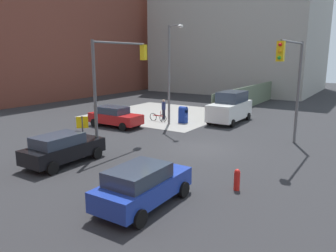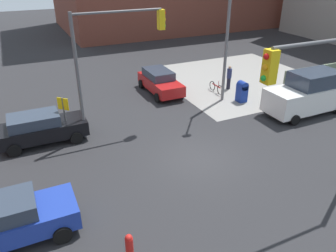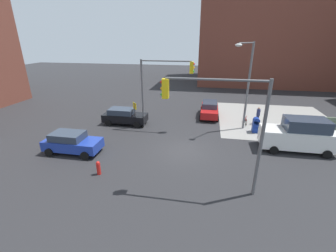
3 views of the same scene
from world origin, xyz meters
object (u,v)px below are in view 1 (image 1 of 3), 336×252
object	(u,v)px
fire_hydrant	(237,179)
coupe_black	(63,148)
mailbox_blue	(183,114)
hatchback_blue	(143,185)
coupe_red	(115,116)
street_lamp_corner	(171,68)
pedestrian_crossing	(164,109)
bicycle_at_crosswalk	(47,155)
bicycle_leaning_on_fence	(158,117)
traffic_signal_nw_corner	(117,73)
smokestack	(128,35)
traffic_signal_se_corner	(292,73)
van_white_delivery	(230,107)

from	to	relation	value
fire_hydrant	coupe_black	xyz separation A→B (m)	(-1.65, 9.08, 0.36)
mailbox_blue	coupe_black	bearing A→B (deg)	-179.48
hatchback_blue	coupe_red	xyz separation A→B (m)	(10.27, 10.63, 0.00)
street_lamp_corner	pedestrian_crossing	world-z (taller)	street_lamp_corner
fire_hydrant	hatchback_blue	bearing A→B (deg)	143.90
fire_hydrant	bicycle_at_crosswalk	xyz separation A→B (m)	(-1.80, 10.20, -0.14)
bicycle_leaning_on_fence	traffic_signal_nw_corner	bearing A→B (deg)	-161.89
coupe_red	smokestack	bearing A→B (deg)	37.73
mailbox_blue	fire_hydrant	world-z (taller)	mailbox_blue
mailbox_blue	coupe_black	xyz separation A→B (m)	(-12.85, -0.12, 0.08)
traffic_signal_se_corner	hatchback_blue	bearing A→B (deg)	165.69
street_lamp_corner	hatchback_blue	xyz separation A→B (m)	(-13.35, -7.24, -3.86)
smokestack	pedestrian_crossing	distance (m)	32.88
mailbox_blue	bicycle_leaning_on_fence	size ratio (longest dim) A/B	0.82
fire_hydrant	van_white_delivery	world-z (taller)	van_white_delivery
smokestack	van_white_delivery	distance (m)	35.71
van_white_delivery	hatchback_blue	bearing A→B (deg)	-168.34
smokestack	hatchback_blue	distance (m)	49.89
hatchback_blue	coupe_red	world-z (taller)	same
traffic_signal_nw_corner	coupe_black	distance (m)	5.50
mailbox_blue	bicycle_leaning_on_fence	distance (m)	2.32
traffic_signal_se_corner	bicycle_at_crosswalk	size ratio (longest dim) A/B	3.71
fire_hydrant	hatchback_blue	xyz separation A→B (m)	(-3.38, 2.46, 0.36)
traffic_signal_nw_corner	smokestack	bearing A→B (deg)	38.71
pedestrian_crossing	traffic_signal_se_corner	bearing A→B (deg)	35.25
mailbox_blue	pedestrian_crossing	size ratio (longest dim) A/B	0.80
coupe_black	bicycle_leaning_on_fence	xyz separation A→B (m)	(12.25, 2.31, -0.50)
van_white_delivery	bicycle_leaning_on_fence	xyz separation A→B (m)	(-3.17, 5.40, -0.93)
traffic_signal_nw_corner	bicycle_at_crosswalk	size ratio (longest dim) A/B	3.71
coupe_red	bicycle_at_crosswalk	size ratio (longest dim) A/B	2.54
traffic_signal_nw_corner	traffic_signal_se_corner	size ratio (longest dim) A/B	1.00
smokestack	mailbox_blue	distance (m)	35.01
coupe_black	mailbox_blue	bearing A→B (deg)	0.52
hatchback_blue	coupe_black	world-z (taller)	same
smokestack	traffic_signal_nw_corner	distance (m)	41.04
van_white_delivery	pedestrian_crossing	size ratio (longest dim) A/B	3.03
coupe_black	hatchback_blue	bearing A→B (deg)	-104.62
fire_hydrant	coupe_red	distance (m)	14.80
street_lamp_corner	bicycle_at_crosswalk	size ratio (longest dim) A/B	4.57
fire_hydrant	pedestrian_crossing	world-z (taller)	pedestrian_crossing
smokestack	street_lamp_corner	xyz separation A→B (m)	(-24.19, -24.50, -4.59)
coupe_black	van_white_delivery	world-z (taller)	van_white_delivery
traffic_signal_nw_corner	van_white_delivery	distance (m)	12.19
smokestack	coupe_black	size ratio (longest dim) A/B	4.22
street_lamp_corner	hatchback_blue	world-z (taller)	street_lamp_corner
coupe_red	bicycle_at_crosswalk	distance (m)	9.18
coupe_red	pedestrian_crossing	xyz separation A→B (m)	(4.91, -1.49, 0.09)
hatchback_blue	traffic_signal_nw_corner	bearing A→B (deg)	47.42
traffic_signal_nw_corner	pedestrian_crossing	distance (m)	10.54
traffic_signal_nw_corner	coupe_black	bearing A→B (deg)	174.52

